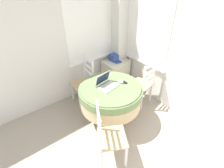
{
  "coord_description": "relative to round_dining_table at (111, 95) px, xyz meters",
  "views": [
    {
      "loc": [
        -0.55,
        0.1,
        2.53
      ],
      "look_at": [
        1.11,
        2.22,
        0.7
      ],
      "focal_mm": 28.0,
      "sensor_mm": 36.0,
      "label": 1
    }
  ],
  "objects": [
    {
      "name": "dining_chair_camera_near",
      "position": [
        -0.53,
        -0.64,
        -0.12
      ],
      "size": [
        0.56,
        0.57,
        1.02
      ],
      "color": "tan",
      "rests_on": "ground_plane"
    },
    {
      "name": "laptop",
      "position": [
        -0.04,
        0.06,
        0.23
      ],
      "size": [
        0.38,
        0.34,
        0.23
      ],
      "color": "silver",
      "rests_on": "round_dining_table"
    },
    {
      "name": "book_on_cabinet",
      "position": [
        0.84,
        0.85,
        0.07
      ],
      "size": [
        0.14,
        0.2,
        0.02
      ],
      "color": "#33478C",
      "rests_on": "corner_cabinet"
    },
    {
      "name": "dining_chair_near_back_window",
      "position": [
        -0.08,
        0.81,
        -0.12
      ],
      "size": [
        0.42,
        0.45,
        1.02
      ],
      "color": "tan",
      "rests_on": "ground_plane"
    },
    {
      "name": "dining_chair_near_right_window",
      "position": [
        0.83,
        -0.0,
        -0.12
      ],
      "size": [
        0.49,
        0.47,
        1.02
      ],
      "color": "tan",
      "rests_on": "ground_plane"
    },
    {
      "name": "cell_phone",
      "position": [
        0.28,
        -0.05,
        0.18
      ],
      "size": [
        0.05,
        0.11,
        0.01
      ],
      "color": "black",
      "rests_on": "round_dining_table"
    },
    {
      "name": "corner_cabinet",
      "position": [
        0.86,
        0.91,
        -0.27
      ],
      "size": [
        0.6,
        0.45,
        0.66
      ],
      "color": "silver",
      "rests_on": "ground_plane"
    },
    {
      "name": "round_dining_table",
      "position": [
        0.0,
        0.0,
        0.0
      ],
      "size": [
        1.12,
        1.12,
        0.78
      ],
      "color": "#4C3D2D",
      "rests_on": "ground_plane"
    },
    {
      "name": "corner_room_shell",
      "position": [
        0.31,
        -0.01,
        0.68
      ],
      "size": [
        4.41,
        5.09,
        2.55
      ],
      "color": "silver",
      "rests_on": "ground_plane"
    },
    {
      "name": "computer_mouse",
      "position": [
        0.23,
        -0.02,
        0.2
      ],
      "size": [
        0.07,
        0.1,
        0.05
      ],
      "color": "white",
      "rests_on": "round_dining_table"
    },
    {
      "name": "storage_box",
      "position": [
        0.82,
        0.94,
        0.14
      ],
      "size": [
        0.15,
        0.19,
        0.16
      ],
      "color": "#2D4C93",
      "rests_on": "corner_cabinet"
    }
  ]
}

